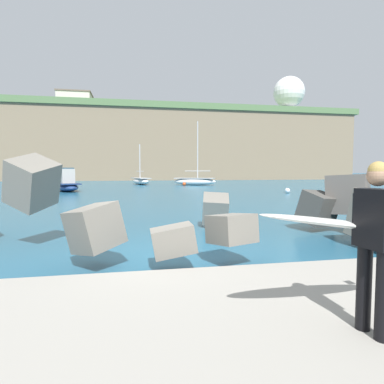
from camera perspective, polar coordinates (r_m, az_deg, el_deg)
name	(u,v)px	position (r m, az deg, el deg)	size (l,w,h in m)	color
ground_plane	(154,256)	(7.48, -6.62, -11.12)	(400.00, 400.00, 0.00)	#235B7A
walkway_path	(183,345)	(3.71, -1.66, -25.24)	(48.00, 4.40, 0.24)	#9E998E
breakwater_jetty	(193,207)	(8.45, 0.18, -2.66)	(30.07, 6.18, 2.38)	#3D3A38
surfer_with_board	(364,233)	(3.83, 28.04, -6.36)	(2.12, 1.26, 1.78)	black
boat_near_left	(141,181)	(44.48, -8.98, 1.96)	(2.88, 5.04, 5.46)	white
boat_near_centre	(195,181)	(41.94, 0.44, 1.96)	(5.72, 3.83, 8.18)	white
boat_mid_left	(67,184)	(32.25, -21.15, 1.30)	(3.57, 5.73, 2.17)	navy
mooring_buoy_inner	(184,184)	(40.86, -1.37, 1.43)	(0.44, 0.44, 0.44)	#E54C1E
mooring_buoy_middle	(287,191)	(28.50, 16.43, 0.24)	(0.44, 0.44, 0.44)	silver
headland_bluff	(159,148)	(81.78, -5.74, 7.72)	(81.13, 39.10, 14.96)	#847056
radar_dome	(289,95)	(91.42, 16.67, 15.94)	(7.98, 7.98, 11.23)	silver
station_building_west	(75,104)	(82.72, -19.83, 14.40)	(7.58, 7.10, 4.89)	beige
station_building_central	(75,110)	(90.09, -19.85, 13.42)	(7.04, 5.02, 4.62)	silver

